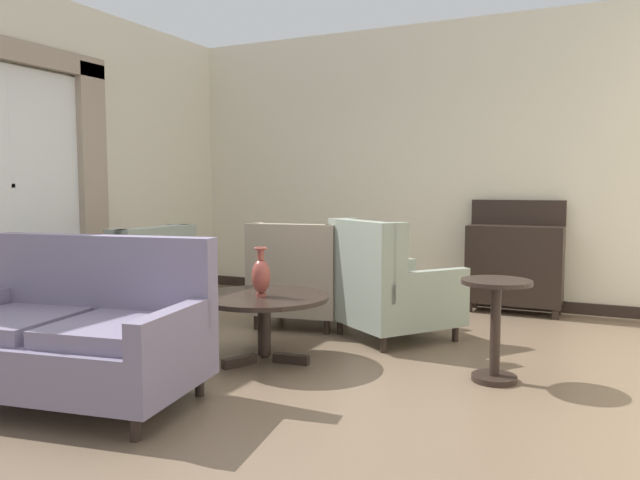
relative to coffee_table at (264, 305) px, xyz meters
name	(u,v)px	position (x,y,z in m)	size (l,w,h in m)	color
ground	(257,374)	(0.13, -0.32, -0.43)	(9.21, 9.21, 0.00)	brown
wall_back	(403,165)	(0.13, 2.97, 1.16)	(5.64, 0.08, 3.17)	beige
wall_left	(77,162)	(-2.61, 0.67, 1.16)	(0.08, 4.60, 3.17)	beige
baseboard_back	(400,294)	(0.13, 2.91, -0.37)	(5.48, 0.03, 0.12)	black
window_with_curtains	(13,168)	(-2.52, -0.16, 1.07)	(0.12, 2.13, 2.43)	silver
coffee_table	(264,305)	(0.00, 0.00, 0.00)	(0.99, 0.99, 0.51)	black
porcelain_vase	(261,275)	(0.01, -0.05, 0.24)	(0.14, 0.14, 0.37)	brown
settee	(73,336)	(-0.61, -1.27, -0.02)	(1.72, 1.13, 1.01)	slate
armchair_near_sideboard	(300,282)	(-0.31, 1.17, -0.01)	(0.96, 0.95, 0.99)	gray
armchair_near_window	(388,290)	(0.62, 1.04, 0.00)	(1.22, 1.24, 1.05)	gray
armchair_back_corner	(136,289)	(-1.41, 0.17, 0.00)	(0.84, 0.88, 0.99)	gray
side_table	(496,321)	(1.67, 0.26, -0.01)	(0.47, 0.47, 0.70)	black
sideboard	(514,263)	(1.45, 2.67, 0.10)	(0.96, 0.35, 1.19)	black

